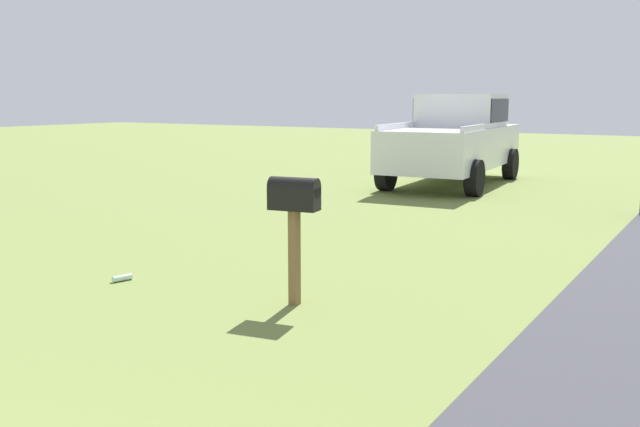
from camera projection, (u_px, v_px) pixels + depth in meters
name	position (u px, v px, depth m)	size (l,w,h in m)	color
mailbox	(294.00, 204.00, 6.70)	(0.28, 0.51, 1.26)	brown
pickup_truck	(455.00, 137.00, 16.21)	(5.26, 2.52, 2.09)	silver
litter_bottle_far_scatter	(122.00, 278.00, 7.72)	(0.07, 0.07, 0.22)	#B2D8BF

